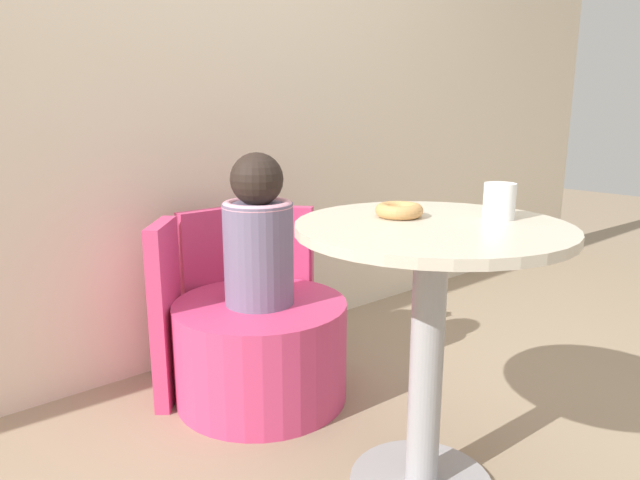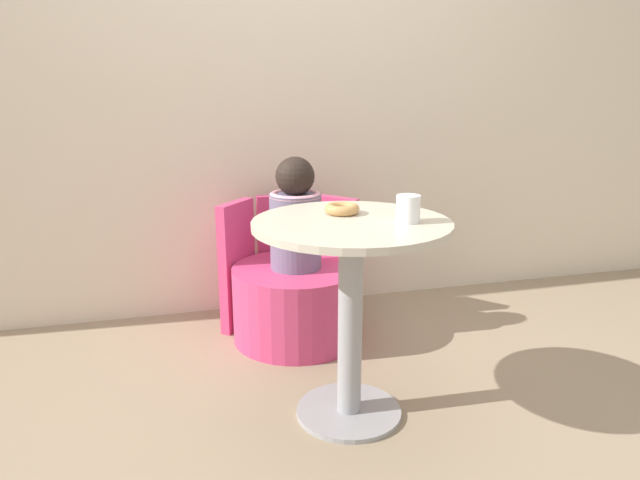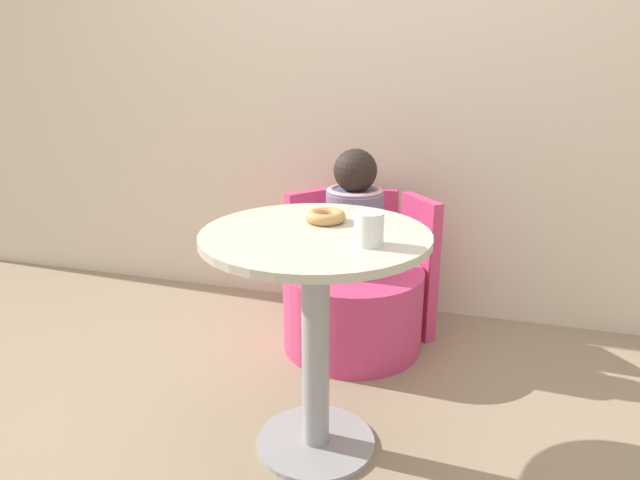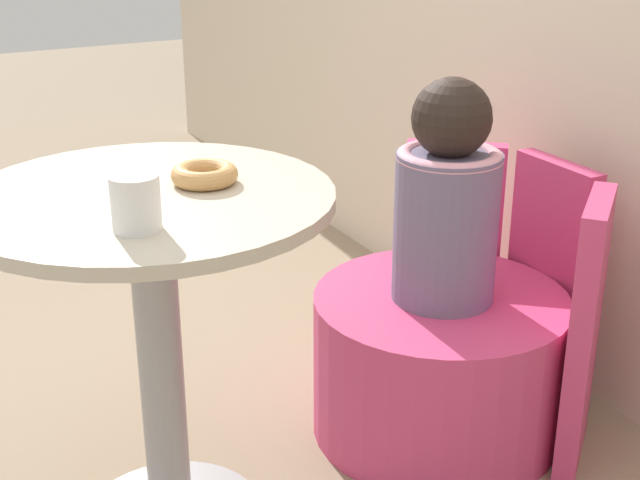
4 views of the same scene
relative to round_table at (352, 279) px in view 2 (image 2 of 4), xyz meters
name	(u,v)px [view 2 (image 2 of 4)]	position (x,y,z in m)	size (l,w,h in m)	color
ground_plane	(345,407)	(0.00, 0.04, -0.53)	(12.00, 12.00, 0.00)	gray
back_wall	(281,80)	(0.00, 1.17, 0.67)	(6.00, 0.06, 2.40)	beige
round_table	(352,279)	(0.00, 0.00, 0.00)	(0.68, 0.68, 0.73)	#99999E
tub_chair	(296,303)	(-0.04, 0.69, -0.35)	(0.60, 0.60, 0.35)	#D13D70
booth_backrest	(285,259)	(-0.04, 0.94, -0.21)	(0.70, 0.26, 0.63)	#D13D70
child_figure	(296,218)	(-0.04, 0.69, 0.07)	(0.24, 0.24, 0.51)	slate
donut	(341,209)	(-0.01, 0.11, 0.23)	(0.12, 0.12, 0.04)	tan
cup	(408,209)	(0.17, -0.07, 0.25)	(0.08, 0.08, 0.09)	white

